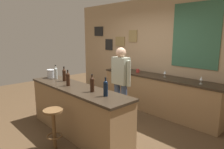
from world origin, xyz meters
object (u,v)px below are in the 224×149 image
(wine_bottle_d, at_px, (92,84))
(ice_bucket, at_px, (51,73))
(wine_bottle_a, at_px, (56,73))
(wine_glass_b, at_px, (165,72))
(bar_stool, at_px, (54,122))
(wine_bottle_b, at_px, (64,75))
(wine_glass_a, at_px, (118,66))
(coffee_mug, at_px, (138,71))
(bartender, at_px, (121,80))
(wine_glass_c, at_px, (201,79))
(wine_bottle_c, at_px, (68,79))
(wine_bottle_e, at_px, (106,88))

(wine_bottle_d, height_order, ice_bucket, wine_bottle_d)
(wine_bottle_a, distance_m, wine_glass_b, 2.48)
(bar_stool, relative_size, wine_bottle_b, 2.22)
(bar_stool, xyz_separation_m, wine_glass_a, (-1.08, 2.57, 0.55))
(wine_bottle_a, xyz_separation_m, coffee_mug, (0.69, 1.96, -0.11))
(bartender, distance_m, wine_glass_c, 1.62)
(ice_bucket, relative_size, wine_glass_c, 1.21)
(wine_bottle_a, height_order, ice_bucket, wine_bottle_a)
(wine_bottle_a, bearing_deg, ice_bucket, -173.42)
(wine_bottle_c, bearing_deg, wine_bottle_d, 6.99)
(bar_stool, bearing_deg, wine_glass_b, 81.26)
(wine_bottle_e, bearing_deg, wine_bottle_a, 178.44)
(wine_bottle_d, xyz_separation_m, wine_glass_a, (-1.35, 1.97, -0.05))
(bar_stool, xyz_separation_m, wine_glass_c, (1.27, 2.58, 0.55))
(bartender, height_order, wine_glass_a, bartender)
(wine_glass_a, height_order, wine_glass_b, same)
(bar_stool, distance_m, wine_bottle_d, 0.89)
(wine_bottle_d, relative_size, wine_glass_b, 1.97)
(wine_glass_c, bearing_deg, wine_bottle_a, -140.70)
(bartender, xyz_separation_m, wine_bottle_c, (-0.42, -1.00, 0.12))
(bartender, bearing_deg, ice_bucket, -145.61)
(wine_bottle_d, height_order, wine_glass_b, wine_bottle_d)
(bar_stool, relative_size, wine_bottle_e, 2.22)
(wine_bottle_a, xyz_separation_m, wine_bottle_c, (0.71, -0.13, 0.00))
(ice_bucket, xyz_separation_m, wine_glass_b, (1.67, 2.00, -0.01))
(bartender, relative_size, wine_glass_a, 10.45)
(wine_bottle_a, bearing_deg, wine_bottle_c, -10.12)
(wine_bottle_e, bearing_deg, bar_stool, -135.32)
(wine_bottle_e, bearing_deg, wine_glass_b, 95.81)
(ice_bucket, bearing_deg, wine_bottle_b, 5.46)
(bar_stool, bearing_deg, wine_bottle_d, 65.84)
(wine_glass_b, bearing_deg, bar_stool, -98.74)
(wine_glass_c, distance_m, coffee_mug, 1.67)
(wine_bottle_a, height_order, wine_bottle_c, same)
(ice_bucket, bearing_deg, wine_glass_a, 84.79)
(bartender, bearing_deg, wine_bottle_a, -142.19)
(bar_stool, height_order, coffee_mug, coffee_mug)
(wine_bottle_a, height_order, wine_bottle_b, same)
(bartender, xyz_separation_m, wine_glass_b, (0.36, 1.11, 0.07))
(wine_glass_a, bearing_deg, bartender, -42.76)
(wine_bottle_b, bearing_deg, wine_glass_a, 99.40)
(wine_bottle_a, distance_m, wine_bottle_c, 0.72)
(bartender, height_order, wine_bottle_b, bartender)
(wine_bottle_e, bearing_deg, wine_bottle_d, -179.72)
(coffee_mug, bearing_deg, wine_glass_a, -176.59)
(wine_bottle_b, xyz_separation_m, wine_glass_a, (-0.31, 1.89, -0.05))
(wine_glass_b, distance_m, coffee_mug, 0.80)
(wine_bottle_d, height_order, wine_bottle_e, same)
(bartender, xyz_separation_m, wine_bottle_b, (-0.82, -0.85, 0.12))
(bartender, xyz_separation_m, wine_glass_a, (-1.13, 1.05, 0.07))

